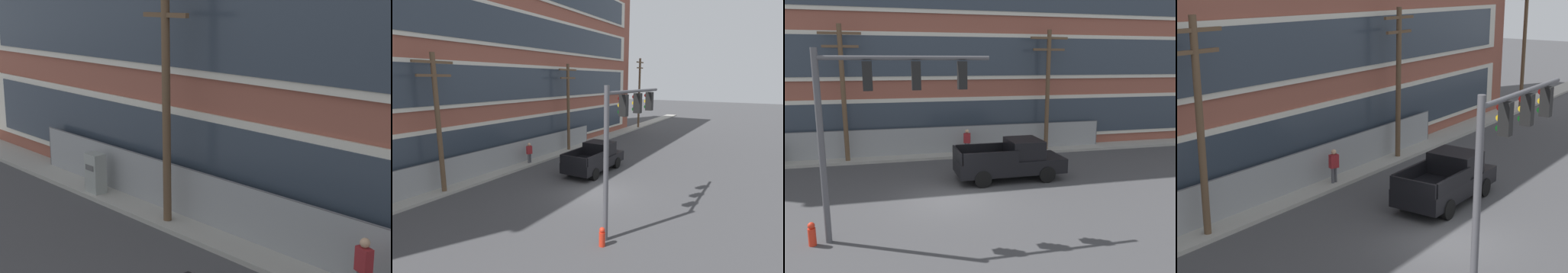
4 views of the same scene
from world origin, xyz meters
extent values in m
plane|color=#424244|center=(0.00, 0.00, 0.00)|extent=(160.00, 160.00, 0.00)
cube|color=#9E9B93|center=(0.00, 7.42, 0.08)|extent=(80.00, 1.64, 0.16)
cube|color=brown|center=(1.07, 12.80, 9.80)|extent=(42.88, 9.11, 19.60)
cube|color=beige|center=(1.07, 8.18, 2.16)|extent=(39.45, 0.10, 2.82)
cube|color=#2D3844|center=(1.07, 8.12, 2.16)|extent=(37.73, 0.06, 2.35)
cube|color=beige|center=(1.07, 8.18, 6.08)|extent=(39.45, 0.10, 2.82)
cube|color=#2D3844|center=(1.07, 8.12, 6.08)|extent=(37.73, 0.06, 2.35)
cube|color=gray|center=(-0.76, 7.72, 0.89)|extent=(24.50, 0.04, 1.79)
cylinder|color=#4C4C51|center=(11.49, 7.72, 0.89)|extent=(0.06, 0.06, 1.79)
cylinder|color=#4C4C51|center=(-0.76, 7.72, 1.79)|extent=(24.50, 0.05, 0.05)
cylinder|color=#4C4C51|center=(-4.38, -3.09, 3.08)|extent=(0.20, 0.20, 6.16)
cylinder|color=#4C4C51|center=(-1.72, -3.09, 5.86)|extent=(5.33, 0.14, 0.14)
cube|color=black|center=(-2.90, -3.09, 5.31)|extent=(0.28, 0.32, 0.90)
cylinder|color=#4B0807|center=(-2.90, -2.91, 5.59)|extent=(0.04, 0.18, 0.18)
cylinder|color=gold|center=(-2.90, -2.91, 5.31)|extent=(0.04, 0.18, 0.18)
cylinder|color=#0A4011|center=(-2.90, -2.91, 5.03)|extent=(0.04, 0.18, 0.18)
cube|color=black|center=(-1.42, -3.09, 5.31)|extent=(0.28, 0.32, 0.90)
cylinder|color=#4B0807|center=(-1.42, -2.91, 5.59)|extent=(0.04, 0.18, 0.18)
cylinder|color=gold|center=(-1.42, -2.91, 5.31)|extent=(0.04, 0.18, 0.18)
cylinder|color=#0A4011|center=(-1.42, -2.91, 5.03)|extent=(0.04, 0.18, 0.18)
cube|color=black|center=(0.05, -3.09, 5.31)|extent=(0.28, 0.32, 0.90)
cylinder|color=#4B0807|center=(0.05, -2.91, 5.59)|extent=(0.04, 0.18, 0.18)
cylinder|color=gold|center=(0.05, -2.91, 5.31)|extent=(0.04, 0.18, 0.18)
cylinder|color=#0A4011|center=(0.05, -2.91, 5.03)|extent=(0.04, 0.18, 0.18)
cube|color=black|center=(3.38, 2.01, 0.75)|extent=(5.33, 2.11, 0.70)
cube|color=black|center=(4.13, 2.02, 1.55)|extent=(1.61, 1.92, 0.89)
cube|color=#283342|center=(4.95, 2.02, 1.55)|extent=(0.07, 1.70, 0.67)
cube|color=black|center=(2.18, 2.98, 1.38)|extent=(2.66, 0.14, 0.56)
cube|color=black|center=(2.19, 1.03, 1.38)|extent=(2.66, 0.14, 0.56)
cube|color=black|center=(0.76, 1.99, 1.38)|extent=(0.11, 2.00, 0.56)
cylinder|color=black|center=(4.97, 2.98, 0.40)|extent=(0.80, 0.27, 0.80)
cylinder|color=black|center=(4.99, 1.07, 0.40)|extent=(0.80, 0.27, 0.80)
cylinder|color=black|center=(1.78, 2.96, 0.40)|extent=(0.80, 0.27, 0.80)
cylinder|color=black|center=(1.79, 1.04, 0.40)|extent=(0.80, 0.27, 0.80)
cube|color=white|center=(6.06, 2.76, 0.85)|extent=(0.06, 0.24, 0.16)
cube|color=white|center=(6.07, 1.31, 0.85)|extent=(0.06, 0.24, 0.16)
cylinder|color=brown|center=(-4.72, 7.08, 3.89)|extent=(0.26, 0.26, 7.78)
cube|color=brown|center=(-4.72, 7.08, 7.28)|extent=(2.26, 0.14, 0.14)
cube|color=brown|center=(-4.72, 7.08, 6.58)|extent=(1.92, 0.14, 0.14)
cylinder|color=brown|center=(7.54, 7.14, 3.85)|extent=(0.26, 0.26, 7.70)
cube|color=brown|center=(7.54, 7.14, 7.20)|extent=(2.42, 0.14, 0.14)
cube|color=brown|center=(7.54, 7.14, 6.50)|extent=(2.06, 0.14, 0.14)
cylinder|color=#4C4C51|center=(2.21, 7.07, 0.42)|extent=(0.14, 0.14, 0.85)
cylinder|color=#4C4C51|center=(2.39, 7.07, 0.42)|extent=(0.14, 0.14, 0.85)
cube|color=maroon|center=(2.30, 7.07, 1.15)|extent=(0.46, 0.36, 0.60)
sphere|color=tan|center=(2.30, 7.07, 1.57)|extent=(0.24, 0.24, 0.24)
cylinder|color=red|center=(-4.86, -3.21, 0.29)|extent=(0.24, 0.24, 0.58)
sphere|color=red|center=(-4.86, -3.21, 0.67)|extent=(0.22, 0.22, 0.22)
camera|label=1|loc=(8.97, -4.58, 7.09)|focal=55.00mm
camera|label=2|loc=(-14.36, -8.45, 6.37)|focal=28.00mm
camera|label=3|loc=(-2.33, -15.37, 5.74)|focal=35.00mm
camera|label=4|loc=(-17.26, -9.20, 8.67)|focal=55.00mm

